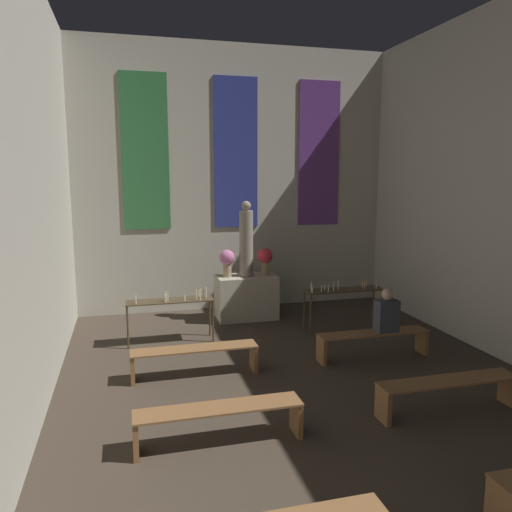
# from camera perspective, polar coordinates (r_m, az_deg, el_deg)

# --- Properties ---
(wall_back) EXTENTS (7.17, 0.16, 5.77)m
(wall_back) POSITION_cam_1_polar(r_m,az_deg,el_deg) (11.20, -2.38, 8.87)
(wall_back) COLOR #B2AD9E
(wall_back) RESTS_ON ground_plane
(wall_left) EXTENTS (0.12, 11.44, 5.77)m
(wall_left) POSITION_cam_1_polar(r_m,az_deg,el_deg) (5.40, -27.03, 7.14)
(wall_left) COLOR #B2AD9E
(wall_left) RESTS_ON ground_plane
(altar) EXTENTS (1.24, 0.71, 0.91)m
(altar) POSITION_cam_1_polar(r_m,az_deg,el_deg) (10.52, -1.11, -4.71)
(altar) COLOR #ADA38E
(altar) RESTS_ON ground_plane
(statue) EXTENTS (0.28, 0.28, 1.56)m
(statue) POSITION_cam_1_polar(r_m,az_deg,el_deg) (10.30, -1.13, 1.72)
(statue) COLOR gray
(statue) RESTS_ON altar
(flower_vase_left) EXTENTS (0.32, 0.32, 0.57)m
(flower_vase_left) POSITION_cam_1_polar(r_m,az_deg,el_deg) (10.27, -3.32, -0.47)
(flower_vase_left) COLOR #937A5B
(flower_vase_left) RESTS_ON altar
(flower_vase_right) EXTENTS (0.32, 0.32, 0.57)m
(flower_vase_right) POSITION_cam_1_polar(r_m,az_deg,el_deg) (10.46, 1.03, -0.28)
(flower_vase_right) COLOR #937A5B
(flower_vase_right) RESTS_ON altar
(candle_rack_left) EXTENTS (1.55, 0.42, 0.98)m
(candle_rack_left) POSITION_cam_1_polar(r_m,az_deg,el_deg) (9.11, -9.74, -5.54)
(candle_rack_left) COLOR #473823
(candle_rack_left) RESTS_ON ground_plane
(candle_rack_right) EXTENTS (1.55, 0.42, 0.98)m
(candle_rack_right) POSITION_cam_1_polar(r_m,az_deg,el_deg) (9.95, 9.95, -4.28)
(candle_rack_right) COLOR #473823
(candle_rack_right) RESTS_ON ground_plane
(pew_third_left) EXTENTS (1.88, 0.36, 0.44)m
(pew_third_left) POSITION_cam_1_polar(r_m,az_deg,el_deg) (5.86, -4.24, -17.88)
(pew_third_left) COLOR brown
(pew_third_left) RESTS_ON ground_plane
(pew_third_right) EXTENTS (1.88, 0.36, 0.44)m
(pew_third_right) POSITION_cam_1_polar(r_m,az_deg,el_deg) (6.96, 21.15, -13.96)
(pew_third_right) COLOR brown
(pew_third_right) RESTS_ON ground_plane
(pew_back_left) EXTENTS (1.88, 0.36, 0.44)m
(pew_back_left) POSITION_cam_1_polar(r_m,az_deg,el_deg) (7.66, -7.01, -11.21)
(pew_back_left) COLOR brown
(pew_back_left) RESTS_ON ground_plane
(pew_back_right) EXTENTS (1.88, 0.36, 0.44)m
(pew_back_right) POSITION_cam_1_polar(r_m,az_deg,el_deg) (8.53, 13.26, -9.24)
(pew_back_right) COLOR brown
(pew_back_right) RESTS_ON ground_plane
(person_seated) EXTENTS (0.36, 0.24, 0.72)m
(person_seated) POSITION_cam_1_polar(r_m,az_deg,el_deg) (8.51, 14.71, -6.29)
(person_seated) COLOR #383D47
(person_seated) RESTS_ON pew_back_right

